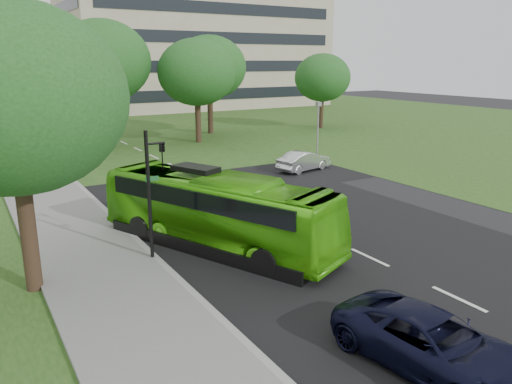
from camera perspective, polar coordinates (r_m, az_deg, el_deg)
ground at (r=21.05m, az=9.10°, el=-5.65°), size 160.00×160.00×0.00m
street_surfaces at (r=40.42m, az=-12.46°, el=4.09°), size 120.00×120.00×0.15m
office_building at (r=84.63m, az=-6.90°, el=18.22°), size 40.10×20.10×25.00m
tree_park_b at (r=45.47m, az=-17.17°, el=14.09°), size 8.18×8.18×10.72m
tree_park_c at (r=45.85m, az=-6.79°, el=13.43°), size 6.97×6.97×9.25m
tree_park_d at (r=51.58m, az=-5.37°, el=13.99°), size 7.40×7.40×9.79m
tree_park_e at (r=56.01m, az=7.60°, el=12.82°), size 6.06×6.06×8.08m
tree_side_near at (r=16.76m, az=-26.12°, el=9.54°), size 6.86×6.86×9.11m
bus at (r=19.93m, az=-4.54°, el=-2.17°), size 6.53×10.78×2.97m
sedan at (r=34.14m, az=5.49°, el=3.55°), size 4.30×2.27×1.35m
suv at (r=13.28m, az=19.49°, el=-15.90°), size 2.96×5.25×1.39m
traffic_light at (r=18.50m, az=-11.73°, el=0.71°), size 0.79×0.24×4.91m
camera_pole at (r=37.38m, az=7.10°, el=7.81°), size 0.40×0.36×4.37m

